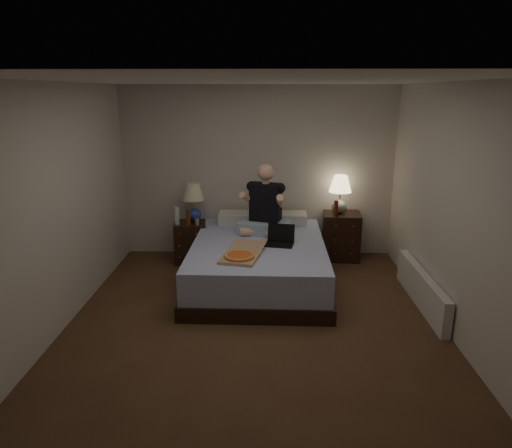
{
  "coord_description": "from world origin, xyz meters",
  "views": [
    {
      "loc": [
        0.11,
        -4.43,
        2.4
      ],
      "look_at": [
        0.0,
        0.9,
        0.85
      ],
      "focal_mm": 32.0,
      "sensor_mm": 36.0,
      "label": 1
    }
  ],
  "objects_px": {
    "lamp_right": "(340,195)",
    "beer_bottle_right": "(336,208)",
    "bed": "(259,263)",
    "nightstand_right": "(341,236)",
    "pizza_box": "(239,257)",
    "water_bottle": "(177,216)",
    "nightstand_left": "(191,242)",
    "beer_bottle_left": "(188,218)",
    "person": "(265,199)",
    "lamp_left": "(193,202)",
    "laptop": "(280,236)",
    "soda_can": "(197,222)",
    "radiator": "(421,289)"
  },
  "relations": [
    {
      "from": "nightstand_left",
      "to": "beer_bottle_left",
      "type": "distance_m",
      "value": 0.43
    },
    {
      "from": "beer_bottle_left",
      "to": "beer_bottle_right",
      "type": "xyz_separation_m",
      "value": [
        2.09,
        0.17,
        0.11
      ]
    },
    {
      "from": "nightstand_left",
      "to": "laptop",
      "type": "relative_size",
      "value": 1.72
    },
    {
      "from": "beer_bottle_left",
      "to": "radiator",
      "type": "xyz_separation_m",
      "value": [
        2.9,
        -1.24,
        -0.5
      ]
    },
    {
      "from": "lamp_right",
      "to": "soda_can",
      "type": "xyz_separation_m",
      "value": [
        -2.04,
        -0.3,
        -0.34
      ]
    },
    {
      "from": "nightstand_right",
      "to": "person",
      "type": "bearing_deg",
      "value": -150.3
    },
    {
      "from": "beer_bottle_right",
      "to": "nightstand_left",
      "type": "bearing_deg",
      "value": -179.31
    },
    {
      "from": "lamp_right",
      "to": "beer_bottle_right",
      "type": "bearing_deg",
      "value": -114.56
    },
    {
      "from": "bed",
      "to": "person",
      "type": "relative_size",
      "value": 2.39
    },
    {
      "from": "bed",
      "to": "beer_bottle_right",
      "type": "height_order",
      "value": "beer_bottle_right"
    },
    {
      "from": "soda_can",
      "to": "radiator",
      "type": "bearing_deg",
      "value": -24.35
    },
    {
      "from": "pizza_box",
      "to": "radiator",
      "type": "bearing_deg",
      "value": 13.28
    },
    {
      "from": "nightstand_right",
      "to": "laptop",
      "type": "xyz_separation_m",
      "value": [
        -0.94,
        -1.05,
        0.33
      ]
    },
    {
      "from": "bed",
      "to": "radiator",
      "type": "relative_size",
      "value": 1.39
    },
    {
      "from": "lamp_right",
      "to": "person",
      "type": "xyz_separation_m",
      "value": [
        -1.09,
        -0.54,
        0.05
      ]
    },
    {
      "from": "bed",
      "to": "lamp_left",
      "type": "distance_m",
      "value": 1.42
    },
    {
      "from": "nightstand_right",
      "to": "person",
      "type": "xyz_separation_m",
      "value": [
        -1.14,
        -0.53,
        0.67
      ]
    },
    {
      "from": "bed",
      "to": "person",
      "type": "height_order",
      "value": "person"
    },
    {
      "from": "lamp_left",
      "to": "lamp_right",
      "type": "distance_m",
      "value": 2.12
    },
    {
      "from": "lamp_right",
      "to": "beer_bottle_right",
      "type": "height_order",
      "value": "lamp_right"
    },
    {
      "from": "lamp_left",
      "to": "lamp_right",
      "type": "xyz_separation_m",
      "value": [
        2.12,
        0.09,
        0.11
      ]
    },
    {
      "from": "bed",
      "to": "laptop",
      "type": "height_order",
      "value": "laptop"
    },
    {
      "from": "nightstand_right",
      "to": "beer_bottle_right",
      "type": "height_order",
      "value": "beer_bottle_right"
    },
    {
      "from": "lamp_left",
      "to": "person",
      "type": "relative_size",
      "value": 0.6
    },
    {
      "from": "nightstand_left",
      "to": "soda_can",
      "type": "height_order",
      "value": "soda_can"
    },
    {
      "from": "water_bottle",
      "to": "laptop",
      "type": "height_order",
      "value": "water_bottle"
    },
    {
      "from": "water_bottle",
      "to": "radiator",
      "type": "height_order",
      "value": "water_bottle"
    },
    {
      "from": "bed",
      "to": "beer_bottle_right",
      "type": "distance_m",
      "value": 1.45
    },
    {
      "from": "beer_bottle_right",
      "to": "person",
      "type": "bearing_deg",
      "value": -159.11
    },
    {
      "from": "nightstand_right",
      "to": "beer_bottle_right",
      "type": "relative_size",
      "value": 3.0
    },
    {
      "from": "person",
      "to": "nightstand_left",
      "type": "bearing_deg",
      "value": 178.95
    },
    {
      "from": "nightstand_left",
      "to": "beer_bottle_left",
      "type": "bearing_deg",
      "value": -94.63
    },
    {
      "from": "lamp_right",
      "to": "laptop",
      "type": "height_order",
      "value": "lamp_right"
    },
    {
      "from": "water_bottle",
      "to": "soda_can",
      "type": "bearing_deg",
      "value": -8.1
    },
    {
      "from": "bed",
      "to": "nightstand_right",
      "type": "distance_m",
      "value": 1.53
    },
    {
      "from": "lamp_left",
      "to": "person",
      "type": "bearing_deg",
      "value": -23.92
    },
    {
      "from": "beer_bottle_right",
      "to": "water_bottle",
      "type": "bearing_deg",
      "value": -177.27
    },
    {
      "from": "bed",
      "to": "pizza_box",
      "type": "height_order",
      "value": "pizza_box"
    },
    {
      "from": "laptop",
      "to": "lamp_left",
      "type": "bearing_deg",
      "value": 152.38
    },
    {
      "from": "radiator",
      "to": "lamp_right",
      "type": "bearing_deg",
      "value": 115.32
    },
    {
      "from": "pizza_box",
      "to": "beer_bottle_right",
      "type": "bearing_deg",
      "value": 60.26
    },
    {
      "from": "bed",
      "to": "pizza_box",
      "type": "bearing_deg",
      "value": -107.09
    },
    {
      "from": "lamp_right",
      "to": "person",
      "type": "distance_m",
      "value": 1.22
    },
    {
      "from": "water_bottle",
      "to": "pizza_box",
      "type": "bearing_deg",
      "value": -54.32
    },
    {
      "from": "water_bottle",
      "to": "soda_can",
      "type": "relative_size",
      "value": 2.5
    },
    {
      "from": "beer_bottle_left",
      "to": "laptop",
      "type": "distance_m",
      "value": 1.46
    },
    {
      "from": "beer_bottle_right",
      "to": "radiator",
      "type": "relative_size",
      "value": 0.14
    },
    {
      "from": "nightstand_right",
      "to": "lamp_left",
      "type": "distance_m",
      "value": 2.23
    },
    {
      "from": "nightstand_left",
      "to": "beer_bottle_right",
      "type": "distance_m",
      "value": 2.16
    },
    {
      "from": "water_bottle",
      "to": "laptop",
      "type": "relative_size",
      "value": 0.74
    }
  ]
}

